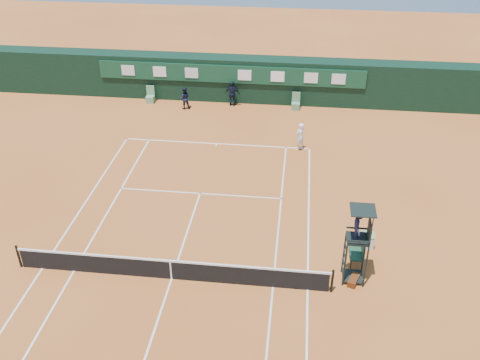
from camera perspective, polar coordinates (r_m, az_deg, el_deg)
name	(u,v)px	position (r m, az deg, el deg)	size (l,w,h in m)	color
ground	(172,279)	(22.19, -7.30, -10.41)	(90.00, 90.00, 0.00)	#B8622B
court_lines	(172,279)	(22.19, -7.30, -10.40)	(11.05, 23.85, 0.01)	white
tennis_net	(171,269)	(21.86, -7.39, -9.41)	(12.90, 0.10, 1.10)	black
back_wall	(232,78)	(37.40, -0.91, 10.79)	(40.00, 1.65, 3.00)	black
linesman_chair_left	(150,98)	(37.78, -9.54, 8.63)	(0.55, 0.50, 1.15)	#5E9069
linesman_chair_right	(296,105)	(36.39, 5.95, 7.99)	(0.55, 0.50, 1.15)	#58875E
umpire_chair	(359,230)	(20.95, 12.53, -5.25)	(0.96, 0.95, 3.42)	black
player_bench	(359,249)	(23.05, 12.59, -7.22)	(0.56, 1.20, 1.10)	#1A412B
tennis_bag	(354,280)	(22.22, 12.03, -10.42)	(0.32, 0.73, 0.27)	black
cooler	(367,240)	(24.08, 13.41, -6.26)	(0.57, 0.57, 0.65)	silver
tennis_ball	(284,181)	(28.13, 4.70, -0.12)	(0.07, 0.07, 0.07)	#C4E134
player	(300,137)	(30.94, 6.41, 4.61)	(0.61, 0.40, 1.68)	white
ball_kid_left	(185,98)	(36.31, -5.94, 8.69)	(0.73, 0.57, 1.51)	black
ball_kid_right	(232,94)	(36.54, -0.82, 9.19)	(1.01, 0.42, 1.72)	black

